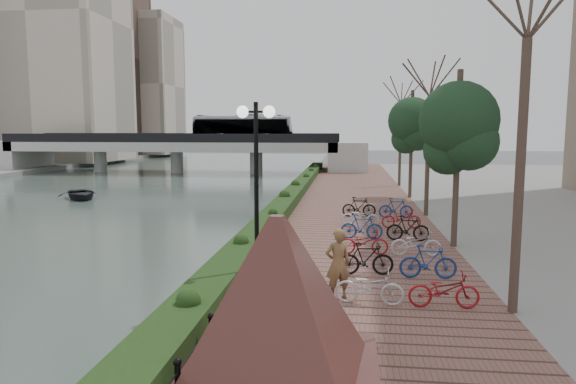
% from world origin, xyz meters
% --- Properties ---
extents(ground, '(220.00, 220.00, 0.00)m').
position_xyz_m(ground, '(0.00, 0.00, 0.00)').
color(ground, '#59595B').
rests_on(ground, ground).
extents(river_water, '(30.00, 130.00, 0.02)m').
position_xyz_m(river_water, '(-15.00, 25.00, 0.01)').
color(river_water, '#465750').
rests_on(river_water, ground).
extents(promenade, '(8.00, 75.00, 0.50)m').
position_xyz_m(promenade, '(4.00, 17.50, 0.25)').
color(promenade, brown).
rests_on(promenade, ground).
extents(hedge, '(1.10, 56.00, 0.60)m').
position_xyz_m(hedge, '(0.60, 20.00, 0.80)').
color(hedge, '#173212').
rests_on(hedge, promenade).
extents(chain_fence, '(0.10, 14.10, 0.70)m').
position_xyz_m(chain_fence, '(1.40, 2.00, 0.85)').
color(chain_fence, black).
rests_on(chain_fence, promenade).
extents(granite_monument, '(5.55, 5.55, 2.91)m').
position_xyz_m(granite_monument, '(2.85, -1.99, 1.98)').
color(granite_monument, '#48281F').
rests_on(granite_monument, promenade).
extents(lamppost, '(1.02, 0.32, 5.06)m').
position_xyz_m(lamppost, '(1.63, 2.83, 4.13)').
color(lamppost, black).
rests_on(lamppost, promenade).
extents(motorcycle, '(0.67, 1.59, 0.97)m').
position_xyz_m(motorcycle, '(3.16, -1.30, 0.98)').
color(motorcycle, black).
rests_on(motorcycle, promenade).
extents(pedestrian, '(0.78, 0.64, 1.85)m').
position_xyz_m(pedestrian, '(3.80, 2.50, 1.42)').
color(pedestrian, brown).
rests_on(pedestrian, promenade).
extents(bicycle_parking, '(2.40, 14.69, 1.00)m').
position_xyz_m(bicycle_parking, '(5.50, 8.42, 0.97)').
color(bicycle_parking, silver).
rests_on(bicycle_parking, promenade).
extents(street_trees, '(3.20, 37.12, 6.80)m').
position_xyz_m(street_trees, '(8.00, 12.68, 3.69)').
color(street_trees, '#372921').
rests_on(street_trees, promenade).
extents(bridge, '(36.00, 10.77, 6.50)m').
position_xyz_m(bridge, '(-13.44, 45.00, 3.37)').
color(bridge, '#A9A9A4').
rests_on(bridge, ground).
extents(boat, '(4.37, 4.55, 0.77)m').
position_xyz_m(boat, '(-14.45, 23.05, 0.40)').
color(boat, black).
rests_on(boat, river_water).
extents(far_buildings, '(35.00, 38.00, 38.00)m').
position_xyz_m(far_buildings, '(-41.66, 65.91, 16.12)').
color(far_buildings, '#BEAE9E').
rests_on(far_buildings, far_bank).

